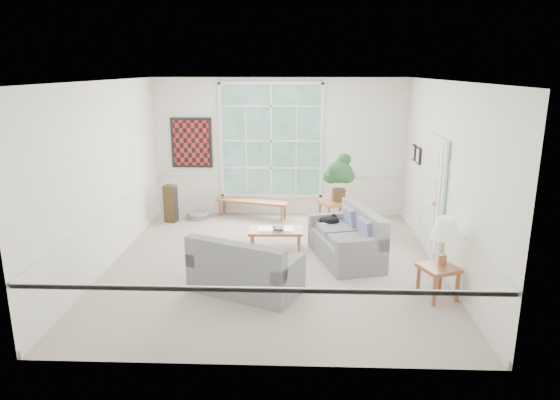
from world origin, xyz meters
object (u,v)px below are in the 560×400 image
(loveseat_right, at_px, (346,235))
(loveseat_front, at_px, (246,264))
(end_table, at_px, (335,214))
(side_table, at_px, (438,282))
(coffee_table, at_px, (276,239))

(loveseat_right, height_order, loveseat_front, loveseat_right)
(end_table, bearing_deg, side_table, -68.74)
(loveseat_right, bearing_deg, loveseat_front, -155.78)
(loveseat_front, relative_size, end_table, 2.75)
(end_table, bearing_deg, coffee_table, -132.40)
(loveseat_right, xyz_separation_m, end_table, (-0.06, 1.77, -0.16))
(loveseat_right, relative_size, end_table, 2.89)
(loveseat_right, xyz_separation_m, loveseat_front, (-1.57, -1.31, -0.02))
(loveseat_front, xyz_separation_m, coffee_table, (0.35, 1.81, -0.24))
(end_table, height_order, side_table, end_table)
(coffee_table, bearing_deg, loveseat_right, -24.25)
(loveseat_right, relative_size, coffee_table, 1.69)
(side_table, bearing_deg, coffee_table, 141.00)
(loveseat_front, bearing_deg, coffee_table, 103.30)
(loveseat_right, height_order, side_table, loveseat_right)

